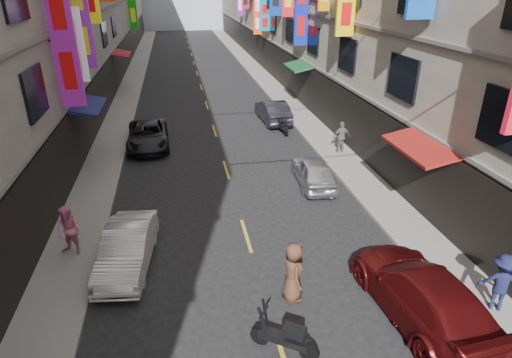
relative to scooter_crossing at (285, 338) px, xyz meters
name	(u,v)px	position (x,y,z in m)	size (l,w,h in m)	color
sidewalk_left	(129,89)	(-6.08, 29.43, -0.38)	(2.00, 90.00, 0.12)	slate
sidewalk_right	(269,83)	(5.92, 29.43, -0.38)	(2.00, 90.00, 0.12)	slate
street_awnings	(194,100)	(-1.34, 13.43, 2.56)	(13.99, 35.20, 0.41)	#144C25
lane_markings	(204,95)	(-0.08, 26.43, -0.44)	(0.12, 80.20, 0.01)	gold
scooter_crossing	(285,338)	(0.00, 0.00, 0.00)	(1.55, 1.12, 1.14)	black
scooter_far_right	(281,126)	(3.85, 16.35, 0.00)	(0.60, 1.80, 1.14)	black
car_left_mid	(127,248)	(-4.08, 4.36, 0.22)	(1.39, 3.99, 1.32)	silver
car_left_far	(148,135)	(-3.91, 15.38, 0.21)	(2.16, 4.68, 1.30)	black
car_right_near	(423,294)	(3.92, 0.54, 0.31)	(2.11, 5.19, 1.51)	#560E10
car_right_mid	(314,171)	(3.57, 9.08, 0.19)	(1.49, 3.71, 1.27)	silver
car_right_far	(273,111)	(3.82, 18.59, 0.26)	(1.48, 4.25, 1.40)	#2A2831
pedestrian_lfar	(69,231)	(-5.95, 5.23, 0.54)	(0.83, 0.57, 1.72)	pink
pedestrian_rnear	(501,282)	(6.07, 0.35, 0.53)	(1.11, 0.57, 1.71)	#15173B
pedestrian_rfar	(341,137)	(6.10, 12.38, 0.51)	(0.97, 0.55, 1.66)	slate
pedestrian_crossing	(293,272)	(0.68, 1.88, 0.48)	(0.90, 0.62, 1.85)	#4B2E1E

